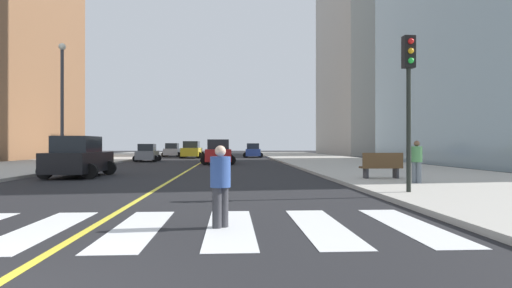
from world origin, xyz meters
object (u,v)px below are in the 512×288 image
(pedestrian_waiting_east, at_px, (417,160))
(car_silver_seventh, at_px, (172,150))
(traffic_light_near_corner, at_px, (409,82))
(car_black_sixth, at_px, (78,158))
(street_lamp, at_px, (62,95))
(car_white_third, at_px, (221,153))
(car_gray_second, at_px, (147,153))
(car_blue_fourth, at_px, (253,151))
(car_yellow_nearest, at_px, (192,150))
(car_red_fifth, at_px, (218,153))
(pedestrian_crossing, at_px, (220,183))
(park_bench, at_px, (381,166))

(pedestrian_waiting_east, bearing_deg, car_silver_seventh, -24.36)
(traffic_light_near_corner, bearing_deg, car_black_sixth, -34.00)
(car_silver_seventh, distance_m, pedestrian_waiting_east, 44.25)
(street_lamp, bearing_deg, car_white_third, 56.67)
(car_gray_second, bearing_deg, car_blue_fourth, 46.28)
(car_yellow_nearest, bearing_deg, car_silver_seventh, 119.97)
(car_yellow_nearest, xyz_separation_m, car_black_sixth, (-2.92, -29.67, 0.00))
(car_yellow_nearest, bearing_deg, pedestrian_waiting_east, -69.18)
(street_lamp, bearing_deg, car_red_fifth, 40.01)
(car_black_sixth, bearing_deg, street_lamp, 119.66)
(car_gray_second, bearing_deg, car_silver_seventh, 87.72)
(car_yellow_nearest, xyz_separation_m, car_gray_second, (-3.31, -10.11, -0.16))
(car_blue_fourth, relative_size, car_red_fifth, 0.87)
(traffic_light_near_corner, height_order, pedestrian_crossing, traffic_light_near_corner)
(traffic_light_near_corner, bearing_deg, car_red_fifth, -73.81)
(car_silver_seventh, bearing_deg, pedestrian_crossing, -80.08)
(pedestrian_crossing, bearing_deg, car_blue_fourth, -131.75)
(car_silver_seventh, bearing_deg, traffic_light_near_corner, -72.20)
(traffic_light_near_corner, bearing_deg, street_lamp, -42.17)
(street_lamp, bearing_deg, pedestrian_waiting_east, -33.45)
(traffic_light_near_corner, xyz_separation_m, park_bench, (1.03, 5.26, -2.88))
(car_yellow_nearest, bearing_deg, park_bench, -68.84)
(car_red_fifth, relative_size, pedestrian_crossing, 2.90)
(street_lamp, bearing_deg, car_yellow_nearest, 75.89)
(car_black_sixth, xyz_separation_m, park_bench, (14.23, -3.65, -0.27))
(car_blue_fourth, bearing_deg, traffic_light_near_corner, 96.02)
(car_yellow_nearest, height_order, pedestrian_crossing, car_yellow_nearest)
(car_blue_fourth, bearing_deg, pedestrian_crossing, 88.32)
(car_yellow_nearest, relative_size, pedestrian_crossing, 2.88)
(car_blue_fourth, distance_m, traffic_light_near_corner, 40.61)
(car_black_sixth, distance_m, park_bench, 14.69)
(car_gray_second, distance_m, traffic_light_near_corner, 31.68)
(car_gray_second, height_order, car_red_fifth, car_red_fifth)
(car_blue_fourth, xyz_separation_m, traffic_light_near_corner, (2.81, -40.42, 2.73))
(car_yellow_nearest, xyz_separation_m, car_silver_seventh, (-3.13, 6.00, -0.10))
(car_red_fifth, bearing_deg, car_blue_fourth, -104.08)
(car_gray_second, relative_size, car_silver_seventh, 0.94)
(car_yellow_nearest, xyz_separation_m, traffic_light_near_corner, (10.28, -38.58, 2.61))
(car_white_third, bearing_deg, car_black_sixth, 71.41)
(car_yellow_nearest, bearing_deg, car_gray_second, -105.73)
(car_blue_fourth, relative_size, pedestrian_waiting_east, 2.48)
(car_red_fifth, height_order, street_lamp, street_lamp)
(car_yellow_nearest, xyz_separation_m, car_white_third, (3.76, -9.01, -0.12))
(car_blue_fourth, bearing_deg, park_bench, 98.27)
(car_silver_seventh, height_order, pedestrian_waiting_east, car_silver_seventh)
(car_gray_second, distance_m, car_blue_fourth, 16.09)
(pedestrian_waiting_east, bearing_deg, car_black_sixth, 23.89)
(car_red_fifth, bearing_deg, car_gray_second, -40.78)
(pedestrian_crossing, bearing_deg, traffic_light_near_corner, -179.23)
(car_black_sixth, height_order, park_bench, car_black_sixth)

